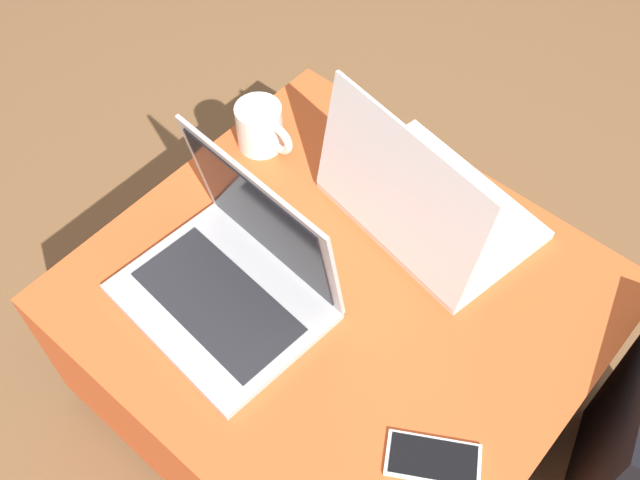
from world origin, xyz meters
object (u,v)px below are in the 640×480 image
at_px(laptop_near, 235,274).
at_px(cell_phone, 433,460).
at_px(coffee_mug, 261,127).
at_px(laptop_far, 421,203).

height_order(laptop_near, cell_phone, laptop_near).
bearing_deg(laptop_near, coffee_mug, 130.66).
height_order(laptop_far, cell_phone, laptop_far).
bearing_deg(cell_phone, laptop_near, 56.42).
bearing_deg(laptop_far, laptop_near, 75.86).
relative_size(laptop_near, laptop_far, 0.87).
distance_m(cell_phone, coffee_mug, 0.69).
bearing_deg(laptop_far, coffee_mug, 17.74).
xyz_separation_m(laptop_far, coffee_mug, (-0.34, -0.05, -0.01)).
distance_m(laptop_near, laptop_far, 0.35).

